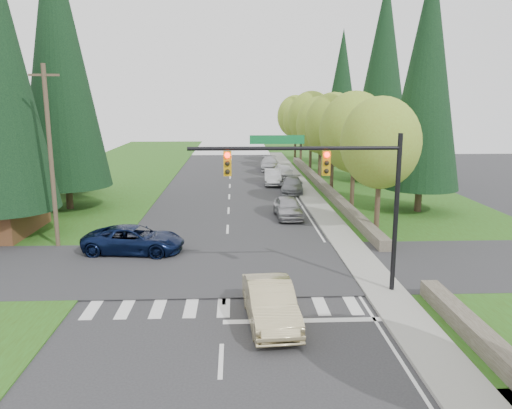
{
  "coord_description": "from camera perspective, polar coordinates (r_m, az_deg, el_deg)",
  "views": [
    {
      "loc": [
        0.49,
        -15.49,
        8.09
      ],
      "look_at": [
        1.58,
        9.78,
        2.8
      ],
      "focal_mm": 35.0,
      "sensor_mm": 36.0,
      "label": 1
    }
  ],
  "objects": [
    {
      "name": "parked_car_c",
      "position": [
        48.78,
        1.93,
        3.15
      ],
      "size": [
        1.79,
        4.6,
        1.49
      ],
      "primitive_type": "imported",
      "rotation": [
        0.0,
        0.0,
        -0.05
      ],
      "color": "silver",
      "rests_on": "ground"
    },
    {
      "name": "sedan_champagne",
      "position": [
        18.72,
        1.64,
        -11.18
      ],
      "size": [
        2.03,
        4.85,
        1.56
      ],
      "primitive_type": "imported",
      "rotation": [
        0.0,
        0.0,
        0.08
      ],
      "color": "#CBBB87",
      "rests_on": "ground"
    },
    {
      "name": "conifer_e_a",
      "position": [
        38.01,
        18.92,
        13.76
      ],
      "size": [
        5.44,
        5.44,
        17.8
      ],
      "color": "#38281C",
      "rests_on": "ground"
    },
    {
      "name": "conifer_w_c",
      "position": [
        39.64,
        -21.66,
        15.65
      ],
      "size": [
        6.46,
        6.46,
        20.8
      ],
      "color": "#38281C",
      "rests_on": "ground"
    },
    {
      "name": "decid_tree_5",
      "position": [
        65.11,
        5.21,
        9.51
      ],
      "size": [
        4.8,
        4.8,
        8.3
      ],
      "color": "#38281C",
      "rests_on": "ground"
    },
    {
      "name": "ground",
      "position": [
        17.48,
        -3.94,
        -15.79
      ],
      "size": [
        120.0,
        120.0,
        0.0
      ],
      "primitive_type": "plane",
      "color": "#28282B",
      "rests_on": "ground"
    },
    {
      "name": "parked_car_b",
      "position": [
        44.57,
        4.16,
        2.21
      ],
      "size": [
        2.4,
        4.85,
        1.36
      ],
      "primitive_type": "imported",
      "rotation": [
        0.0,
        0.0,
        -0.11
      ],
      "color": "slate",
      "rests_on": "ground"
    },
    {
      "name": "conifer_e_c",
      "position": [
        64.92,
        9.79,
        12.71
      ],
      "size": [
        5.1,
        5.1,
        16.8
      ],
      "color": "#38281C",
      "rests_on": "ground"
    },
    {
      "name": "stone_wall_north",
      "position": [
        46.85,
        7.54,
        2.2
      ],
      "size": [
        0.7,
        40.0,
        0.7
      ],
      "primitive_type": "cube",
      "color": "#4C4438",
      "rests_on": "ground"
    },
    {
      "name": "decid_tree_1",
      "position": [
        37.61,
        11.2,
        8.1
      ],
      "size": [
        5.2,
        5.2,
        8.8
      ],
      "color": "#38281C",
      "rests_on": "ground"
    },
    {
      "name": "sidewalk_east",
      "position": [
        38.87,
        7.08,
        -0.19
      ],
      "size": [
        1.8,
        80.0,
        0.13
      ],
      "primitive_type": "cube",
      "color": "gray",
      "rests_on": "ground"
    },
    {
      "name": "grass_west",
      "position": [
        38.81,
        -22.75,
        -1.11
      ],
      "size": [
        14.0,
        110.0,
        0.06
      ],
      "primitive_type": "cube",
      "color": "#2C4813",
      "rests_on": "ground"
    },
    {
      "name": "utility_pole",
      "position": [
        29.4,
        -22.42,
        5.17
      ],
      "size": [
        1.6,
        0.24,
        10.0
      ],
      "color": "#473828",
      "rests_on": "ground"
    },
    {
      "name": "decid_tree_6",
      "position": [
        72.05,
        4.55,
        10.01
      ],
      "size": [
        5.2,
        5.2,
        8.86
      ],
      "color": "#38281C",
      "rests_on": "ground"
    },
    {
      "name": "traffic_signal",
      "position": [
        20.59,
        8.43,
        3.01
      ],
      "size": [
        8.7,
        0.37,
        6.8
      ],
      "color": "black",
      "rests_on": "ground"
    },
    {
      "name": "decid_tree_0",
      "position": [
        30.85,
        14.05,
        6.83
      ],
      "size": [
        4.8,
        4.8,
        8.37
      ],
      "color": "#38281C",
      "rests_on": "ground"
    },
    {
      "name": "parked_car_d",
      "position": [
        52.25,
        3.18,
        3.79
      ],
      "size": [
        2.03,
        4.83,
        1.63
      ],
      "primitive_type": "imported",
      "rotation": [
        0.0,
        0.0,
        -0.02
      ],
      "color": "silver",
      "rests_on": "ground"
    },
    {
      "name": "conifer_e_b",
      "position": [
        51.64,
        14.32,
        14.46
      ],
      "size": [
        6.12,
        6.12,
        19.8
      ],
      "color": "#38281C",
      "rests_on": "ground"
    },
    {
      "name": "decid_tree_2",
      "position": [
        44.38,
        8.83,
        8.88
      ],
      "size": [
        5.0,
        5.0,
        8.82
      ],
      "color": "#38281C",
      "rests_on": "ground"
    },
    {
      "name": "decid_tree_4",
      "position": [
        58.19,
        6.33,
        9.75
      ],
      "size": [
        5.4,
        5.4,
        9.18
      ],
      "color": "#38281C",
      "rests_on": "ground"
    },
    {
      "name": "conifer_w_e",
      "position": [
        45.89,
        -21.52,
        13.77
      ],
      "size": [
        5.78,
        5.78,
        18.8
      ],
      "color": "#38281C",
      "rests_on": "ground"
    },
    {
      "name": "suv_navy",
      "position": [
        27.69,
        -13.75,
        -3.92
      ],
      "size": [
        5.61,
        3.1,
        1.49
      ],
      "primitive_type": "imported",
      "rotation": [
        0.0,
        0.0,
        1.45
      ],
      "color": "#0A1434",
      "rests_on": "ground"
    },
    {
      "name": "cross_street",
      "position": [
        24.85,
        -3.49,
        -7.21
      ],
      "size": [
        120.0,
        8.0,
        0.1
      ],
      "primitive_type": "cube",
      "color": "#28282B",
      "rests_on": "ground"
    },
    {
      "name": "grass_east",
      "position": [
        38.48,
        16.57,
        -0.78
      ],
      "size": [
        14.0,
        110.0,
        0.06
      ],
      "primitive_type": "cube",
      "color": "#2C4813",
      "rests_on": "ground"
    },
    {
      "name": "parked_car_e",
      "position": [
        59.09,
        1.58,
        4.67
      ],
      "size": [
        2.3,
        5.21,
        1.49
      ],
      "primitive_type": "imported",
      "rotation": [
        0.0,
        0.0,
        -0.04
      ],
      "color": "silver",
      "rests_on": "ground"
    },
    {
      "name": "curb_east",
      "position": [
        38.74,
        5.84,
        -0.21
      ],
      "size": [
        0.2,
        80.0,
        0.13
      ],
      "primitive_type": "cube",
      "color": "gray",
      "rests_on": "ground"
    },
    {
      "name": "parked_car_a",
      "position": [
        34.98,
        3.68,
        -0.34
      ],
      "size": [
        1.96,
        4.44,
        1.48
      ],
      "primitive_type": "imported",
      "rotation": [
        0.0,
        0.0,
        0.05
      ],
      "color": "#A6A6AA",
      "rests_on": "ground"
    },
    {
      "name": "decid_tree_3",
      "position": [
        51.29,
        7.41,
        9.01
      ],
      "size": [
        5.0,
        5.0,
        8.55
      ],
      "color": "#38281C",
      "rests_on": "ground"
    }
  ]
}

